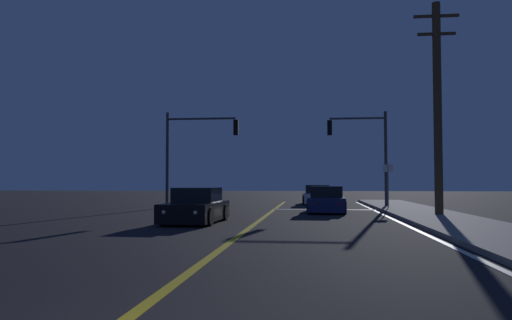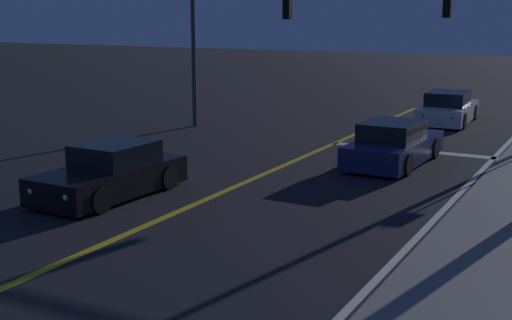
# 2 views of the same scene
# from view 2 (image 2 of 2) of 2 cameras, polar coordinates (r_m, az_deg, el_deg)

# --- Properties ---
(sidewalk_right) EXTENTS (3.20, 46.38, 0.15)m
(sidewalk_right) POSITION_cam_2_polar(r_m,az_deg,el_deg) (12.27, 18.70, -10.06)
(sidewalk_right) COLOR gray
(sidewalk_right) RESTS_ON ground
(lane_line_center) EXTENTS (0.20, 43.80, 0.01)m
(lane_line_center) POSITION_cam_2_polar(r_m,az_deg,el_deg) (15.12, -9.81, -5.68)
(lane_line_center) COLOR gold
(lane_line_center) RESTS_ON ground
(lane_line_edge_right) EXTENTS (0.16, 43.80, 0.01)m
(lane_line_edge_right) POSITION_cam_2_polar(r_m,az_deg,el_deg) (12.68, 10.32, -9.22)
(lane_line_edge_right) COLOR silver
(lane_line_edge_right) RESTS_ON ground
(stop_bar) EXTENTS (5.70, 0.50, 0.01)m
(stop_bar) POSITION_cam_2_polar(r_m,az_deg,el_deg) (23.93, 12.83, 0.75)
(stop_bar) COLOR silver
(stop_bar) RESTS_ON ground
(car_parked_curb_navy) EXTENTS (2.02, 4.63, 1.34)m
(car_parked_curb_navy) POSITION_cam_2_polar(r_m,az_deg,el_deg) (21.65, 11.24, 1.21)
(car_parked_curb_navy) COLOR navy
(car_parked_curb_navy) RESTS_ON ground
(car_mid_block_white) EXTENTS (2.07, 4.59, 1.34)m
(car_mid_block_white) POSITION_cam_2_polar(r_m,az_deg,el_deg) (30.37, 15.52, 4.06)
(car_mid_block_white) COLOR silver
(car_mid_block_white) RESTS_ON ground
(car_distant_tail_black) EXTENTS (2.01, 4.27, 1.34)m
(car_distant_tail_black) POSITION_cam_2_polar(r_m,az_deg,el_deg) (17.88, -11.83, -1.08)
(car_distant_tail_black) COLOR black
(car_distant_tail_black) RESTS_ON ground
(traffic_signal_near_right) EXTENTS (3.54, 0.28, 5.78)m
(traffic_signal_near_right) POSITION_cam_2_polar(r_m,az_deg,el_deg) (25.27, 20.00, 9.67)
(traffic_signal_near_right) COLOR #38383D
(traffic_signal_near_right) RESTS_ON ground
(traffic_signal_far_left) EXTENTS (4.38, 0.28, 5.72)m
(traffic_signal_far_left) POSITION_cam_2_polar(r_m,az_deg,el_deg) (27.37, -2.36, 10.52)
(traffic_signal_far_left) COLOR #38383D
(traffic_signal_far_left) RESTS_ON ground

